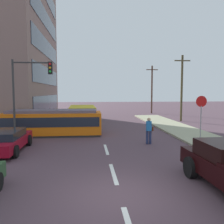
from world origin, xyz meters
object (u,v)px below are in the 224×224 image
(streetcar_tram, at_px, (53,122))
(utility_pole_mid, at_px, (182,87))
(utility_pole_far, at_px, (152,89))
(pedestrian_crossing, at_px, (149,129))
(parked_sedan_mid, at_px, (6,140))
(city_bus, at_px, (82,114))
(parked_sedan_far, at_px, (40,121))
(stop_sign, at_px, (201,108))
(traffic_light_mast, at_px, (28,84))

(streetcar_tram, xyz_separation_m, utility_pole_mid, (13.06, 7.39, 2.85))
(streetcar_tram, bearing_deg, utility_pole_far, 54.43)
(streetcar_tram, height_order, pedestrian_crossing, streetcar_tram)
(pedestrian_crossing, relative_size, utility_pole_far, 0.23)
(parked_sedan_mid, bearing_deg, pedestrian_crossing, 7.43)
(streetcar_tram, bearing_deg, parked_sedan_mid, -111.29)
(city_bus, relative_size, utility_pole_mid, 0.76)
(utility_pole_mid, bearing_deg, parked_sedan_far, -166.99)
(utility_pole_far, bearing_deg, streetcar_tram, -125.57)
(streetcar_tram, relative_size, utility_pole_far, 0.99)
(streetcar_tram, bearing_deg, stop_sign, -14.70)
(utility_pole_mid, relative_size, utility_pole_far, 1.01)
(parked_sedan_mid, relative_size, utility_pole_far, 0.63)
(streetcar_tram, distance_m, traffic_light_mast, 3.48)
(parked_sedan_far, bearing_deg, utility_pole_far, 43.25)
(stop_sign, height_order, utility_pole_mid, utility_pole_mid)
(parked_sedan_mid, relative_size, stop_sign, 1.59)
(pedestrian_crossing, bearing_deg, parked_sedan_mid, -172.57)
(city_bus, height_order, utility_pole_far, utility_pole_far)
(streetcar_tram, distance_m, stop_sign, 10.77)
(city_bus, relative_size, parked_sedan_mid, 1.22)
(stop_sign, distance_m, traffic_light_mast, 11.86)
(streetcar_tram, height_order, parked_sedan_far, streetcar_tram)
(pedestrian_crossing, distance_m, parked_sedan_mid, 8.41)
(city_bus, distance_m, parked_sedan_mid, 11.28)
(city_bus, bearing_deg, utility_pole_mid, 8.34)
(city_bus, height_order, traffic_light_mast, traffic_light_mast)
(city_bus, distance_m, pedestrian_crossing, 10.46)
(utility_pole_far, bearing_deg, stop_sign, -95.67)
(pedestrian_crossing, bearing_deg, traffic_light_mast, 164.95)
(pedestrian_crossing, relative_size, utility_pole_mid, 0.23)
(pedestrian_crossing, xyz_separation_m, parked_sedan_far, (-8.26, 7.67, -0.32))
(city_bus, distance_m, traffic_light_mast, 8.57)
(parked_sedan_mid, distance_m, utility_pole_far, 26.42)
(parked_sedan_far, height_order, utility_pole_mid, utility_pole_mid)
(parked_sedan_far, xyz_separation_m, utility_pole_mid, (14.85, 3.43, 3.22))
(pedestrian_crossing, xyz_separation_m, parked_sedan_mid, (-8.33, -1.09, -0.32))
(parked_sedan_mid, height_order, utility_pole_mid, utility_pole_mid)
(streetcar_tram, height_order, utility_pole_mid, utility_pole_mid)
(utility_pole_far, bearing_deg, pedestrian_crossing, -105.65)
(pedestrian_crossing, distance_m, parked_sedan_far, 11.27)
(parked_sedan_far, xyz_separation_m, traffic_light_mast, (0.45, -5.57, 3.16))
(utility_pole_far, bearing_deg, city_bus, -131.90)
(parked_sedan_far, bearing_deg, city_bus, 25.35)
(pedestrian_crossing, distance_m, utility_pole_far, 21.95)
(streetcar_tram, bearing_deg, utility_pole_mid, 29.52)
(traffic_light_mast, xyz_separation_m, utility_pole_far, (13.68, 18.86, 0.03))
(traffic_light_mast, bearing_deg, city_bus, 65.38)
(traffic_light_mast, bearing_deg, pedestrian_crossing, -15.05)
(parked_sedan_far, bearing_deg, stop_sign, -28.80)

